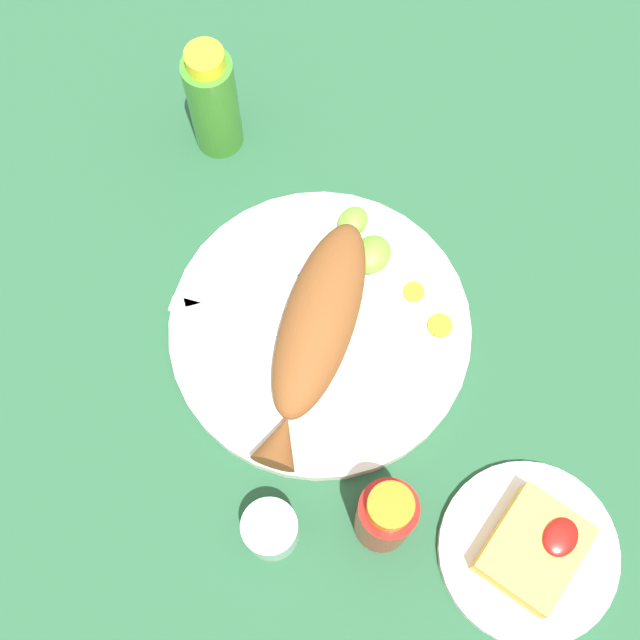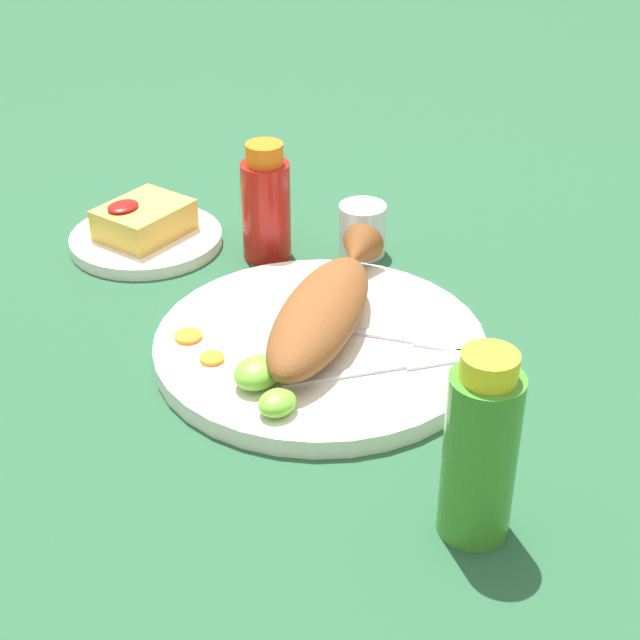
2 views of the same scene
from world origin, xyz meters
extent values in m
plane|color=#235133|center=(0.00, 0.00, 0.00)|extent=(4.00, 4.00, 0.00)
cylinder|color=white|center=(0.00, 0.00, 0.01)|extent=(0.32, 0.32, 0.02)
ellipsoid|color=brown|center=(0.00, 0.00, 0.04)|extent=(0.23, 0.14, 0.05)
cone|color=brown|center=(-0.13, -0.04, 0.04)|extent=(0.06, 0.06, 0.05)
cube|color=silver|center=(-0.03, 0.02, 0.02)|extent=(0.05, 0.11, 0.00)
cube|color=silver|center=(-0.06, 0.11, 0.02)|extent=(0.04, 0.07, 0.00)
cube|color=silver|center=(0.04, 0.05, 0.02)|extent=(0.10, 0.08, 0.00)
cube|color=silver|center=(-0.03, 0.11, 0.02)|extent=(0.07, 0.06, 0.00)
cylinder|color=orange|center=(0.07, -0.10, 0.02)|extent=(0.03, 0.03, 0.00)
cylinder|color=orange|center=(0.09, -0.06, 0.02)|extent=(0.02, 0.02, 0.00)
ellipsoid|color=#6BB233|center=(0.09, 0.00, 0.03)|extent=(0.05, 0.04, 0.03)
ellipsoid|color=#6BB233|center=(0.12, 0.04, 0.03)|extent=(0.04, 0.03, 0.02)
cylinder|color=#B21914|center=(-0.13, -0.17, 0.06)|extent=(0.05, 0.05, 0.11)
cylinder|color=orange|center=(-0.13, -0.17, 0.12)|extent=(0.04, 0.04, 0.02)
cylinder|color=#3D8428|center=(0.13, 0.23, 0.07)|extent=(0.05, 0.05, 0.14)
cylinder|color=yellow|center=(0.13, 0.23, 0.15)|extent=(0.04, 0.04, 0.02)
cylinder|color=silver|center=(-0.20, -0.08, 0.03)|extent=(0.05, 0.05, 0.06)
cylinder|color=white|center=(-0.20, -0.08, 0.01)|extent=(0.04, 0.04, 0.03)
cylinder|color=white|center=(-0.07, -0.30, 0.01)|extent=(0.18, 0.18, 0.01)
cube|color=gold|center=(-0.07, -0.30, 0.03)|extent=(0.10, 0.08, 0.04)
ellipsoid|color=#AD140F|center=(-0.05, -0.31, 0.05)|extent=(0.04, 0.03, 0.01)
camera|label=1|loc=(-0.25, -0.18, 0.89)|focal=50.00mm
camera|label=2|loc=(0.64, 0.46, 0.52)|focal=55.00mm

